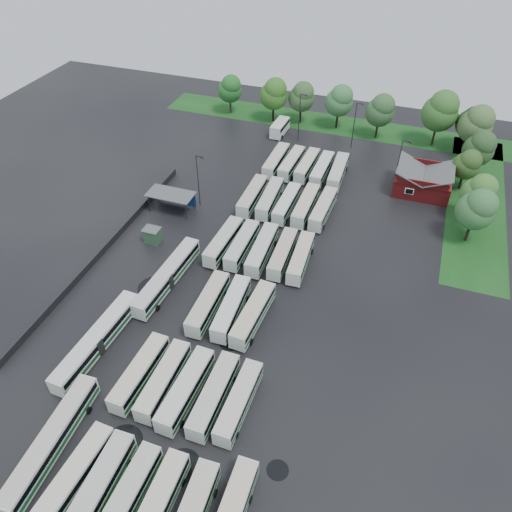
% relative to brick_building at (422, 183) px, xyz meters
% --- Properties ---
extents(ground, '(160.00, 160.00, 0.00)m').
position_rel_brick_building_xyz_m(ground, '(-24.00, -42.77, -1.87)').
color(ground, black).
rests_on(ground, ground).
extents(brick_building, '(10.07, 8.60, 5.39)m').
position_rel_brick_building_xyz_m(brick_building, '(0.00, 0.00, 0.00)').
color(brick_building, maroon).
rests_on(brick_building, ground).
extents(wash_shed, '(8.20, 4.20, 3.58)m').
position_rel_brick_building_xyz_m(wash_shed, '(-41.20, -20.74, 1.12)').
color(wash_shed, '#2D2D30').
rests_on(wash_shed, ground).
extents(utility_hut, '(2.70, 2.20, 2.62)m').
position_rel_brick_building_xyz_m(utility_hut, '(-40.20, -30.17, -0.55)').
color(utility_hut, '#294E30').
rests_on(utility_hut, ground).
extents(grass_strip_north, '(80.00, 10.00, 0.01)m').
position_rel_brick_building_xyz_m(grass_strip_north, '(-22.00, 22.03, -1.86)').
color(grass_strip_north, '#154916').
rests_on(grass_strip_north, ground).
extents(grass_strip_east, '(10.00, 50.00, 0.01)m').
position_rel_brick_building_xyz_m(grass_strip_east, '(10.00, 0.03, -1.86)').
color(grass_strip_east, '#154916').
rests_on(grass_strip_east, ground).
extents(west_fence, '(0.10, 50.00, 1.20)m').
position_rel_brick_building_xyz_m(west_fence, '(-46.20, -34.77, -1.27)').
color(west_fence, '#2D2D30').
rests_on(west_fence, ground).
extents(bus_r0c0, '(2.82, 10.95, 3.02)m').
position_rel_brick_building_xyz_m(bus_r0c0, '(-28.27, -68.46, -0.20)').
color(bus_r0c0, silver).
rests_on(bus_r0c0, ground).
extents(bus_r0c1, '(2.60, 11.07, 3.07)m').
position_rel_brick_building_xyz_m(bus_r0c1, '(-25.33, -68.63, -0.18)').
color(bus_r0c1, silver).
rests_on(bus_r0c1, ground).
extents(bus_r0c2, '(2.32, 10.53, 2.93)m').
position_rel_brick_building_xyz_m(bus_r0c2, '(-22.15, -68.54, -0.26)').
color(bus_r0c2, silver).
rests_on(bus_r0c2, ground).
extents(bus_r0c3, '(2.47, 10.87, 3.02)m').
position_rel_brick_building_xyz_m(bus_r0c3, '(-18.97, -68.50, -0.21)').
color(bus_r0c3, silver).
rests_on(bus_r0c3, ground).
extents(bus_r1c0, '(2.61, 10.88, 3.01)m').
position_rel_brick_building_xyz_m(bus_r1c0, '(-28.40, -55.08, -0.21)').
color(bus_r1c0, silver).
rests_on(bus_r1c0, ground).
extents(bus_r1c1, '(2.36, 10.76, 2.99)m').
position_rel_brick_building_xyz_m(bus_r1c1, '(-25.17, -55.08, -0.22)').
color(bus_r1c1, silver).
rests_on(bus_r1c1, ground).
extents(bus_r1c2, '(2.71, 11.19, 3.10)m').
position_rel_brick_building_xyz_m(bus_r1c2, '(-22.08, -55.40, -0.16)').
color(bus_r1c2, silver).
rests_on(bus_r1c2, ground).
extents(bus_r1c3, '(2.37, 11.02, 3.07)m').
position_rel_brick_building_xyz_m(bus_r1c3, '(-18.65, -55.00, -0.18)').
color(bus_r1c3, silver).
rests_on(bus_r1c3, ground).
extents(bus_r1c4, '(2.36, 10.58, 2.94)m').
position_rel_brick_building_xyz_m(bus_r1c4, '(-15.61, -54.83, -0.25)').
color(bus_r1c4, silver).
rests_on(bus_r1c4, ground).
extents(bus_r2c1, '(2.53, 11.04, 3.06)m').
position_rel_brick_building_xyz_m(bus_r2c1, '(-25.25, -41.63, -0.18)').
color(bus_r2c1, silver).
rests_on(bus_r2c1, ground).
extents(bus_r2c2, '(2.86, 11.05, 3.05)m').
position_rel_brick_building_xyz_m(bus_r2c2, '(-21.86, -41.41, -0.19)').
color(bus_r2c2, silver).
rests_on(bus_r2c2, ground).
extents(bus_r2c3, '(2.93, 11.23, 3.10)m').
position_rel_brick_building_xyz_m(bus_r2c3, '(-18.64, -41.52, -0.16)').
color(bus_r2c3, silver).
rests_on(bus_r2c3, ground).
extents(bus_r3c0, '(2.74, 10.92, 3.02)m').
position_rel_brick_building_xyz_m(bus_r3c0, '(-28.41, -28.21, -0.21)').
color(bus_r3c0, silver).
rests_on(bus_r3c0, ground).
extents(bus_r3c1, '(2.28, 10.65, 2.96)m').
position_rel_brick_building_xyz_m(bus_r3c1, '(-25.34, -27.99, -0.24)').
color(bus_r3c1, silver).
rests_on(bus_r3c1, ground).
extents(bus_r3c2, '(2.74, 11.15, 3.08)m').
position_rel_brick_building_xyz_m(bus_r3c2, '(-21.96, -28.08, -0.17)').
color(bus_r3c2, silver).
rests_on(bus_r3c2, ground).
extents(bus_r3c3, '(2.56, 10.58, 2.93)m').
position_rel_brick_building_xyz_m(bus_r3c3, '(-18.64, -27.84, -0.26)').
color(bus_r3c3, silver).
rests_on(bus_r3c3, ground).
extents(bus_r3c4, '(2.74, 10.63, 2.93)m').
position_rel_brick_building_xyz_m(bus_r3c4, '(-15.70, -27.88, -0.25)').
color(bus_r3c4, silver).
rests_on(bus_r3c4, ground).
extents(bus_r4c0, '(2.47, 11.02, 3.06)m').
position_rel_brick_building_xyz_m(bus_r4c0, '(-28.47, -14.41, -0.18)').
color(bus_r4c0, silver).
rests_on(bus_r4c0, ground).
extents(bus_r4c1, '(2.76, 11.03, 3.05)m').
position_rel_brick_building_xyz_m(bus_r4c1, '(-25.24, -14.09, -0.19)').
color(bus_r4c1, silver).
rests_on(bus_r4c1, ground).
extents(bus_r4c2, '(2.41, 10.57, 2.93)m').
position_rel_brick_building_xyz_m(bus_r4c2, '(-21.98, -14.56, -0.25)').
color(bus_r4c2, silver).
rests_on(bus_r4c2, ground).
extents(bus_r4c3, '(2.43, 11.07, 3.08)m').
position_rel_brick_building_xyz_m(bus_r4c3, '(-18.64, -14.17, -0.17)').
color(bus_r4c3, silver).
rests_on(bus_r4c3, ground).
extents(bus_r4c4, '(2.71, 10.94, 3.02)m').
position_rel_brick_building_xyz_m(bus_r4c4, '(-15.51, -14.05, -0.20)').
color(bus_r4c4, silver).
rests_on(bus_r4c4, ground).
extents(bus_r5c0, '(2.43, 11.02, 3.06)m').
position_rel_brick_building_xyz_m(bus_r5c0, '(-28.25, -1.05, -0.18)').
color(bus_r5c0, silver).
rests_on(bus_r5c0, ground).
extents(bus_r5c1, '(2.71, 10.71, 2.96)m').
position_rel_brick_building_xyz_m(bus_r5c1, '(-25.11, -0.82, -0.24)').
color(bus_r5c1, silver).
rests_on(bus_r5c1, ground).
extents(bus_r5c2, '(2.64, 10.66, 2.94)m').
position_rel_brick_building_xyz_m(bus_r5c2, '(-21.98, -0.65, -0.25)').
color(bus_r5c2, silver).
rests_on(bus_r5c2, ground).
extents(bus_r5c3, '(2.49, 10.73, 2.97)m').
position_rel_brick_building_xyz_m(bus_r5c3, '(-18.89, -1.11, -0.23)').
color(bus_r5c3, silver).
rests_on(bus_r5c3, ground).
extents(bus_r5c4, '(2.66, 11.10, 3.07)m').
position_rel_brick_building_xyz_m(bus_r5c4, '(-15.72, -1.06, -0.18)').
color(bus_r5c4, silver).
rests_on(bus_r5c4, ground).
extents(artic_bus_west_a, '(3.01, 15.96, 2.94)m').
position_rel_brick_building_xyz_m(artic_bus_west_a, '(-32.94, -66.14, -0.23)').
color(artic_bus_west_a, silver).
rests_on(artic_bus_west_a, ground).
extents(artic_bus_west_b, '(3.11, 16.23, 2.99)m').
position_rel_brick_building_xyz_m(artic_bus_west_b, '(-33.13, -38.54, -0.21)').
color(artic_bus_west_b, silver).
rests_on(artic_bus_west_b, ground).
extents(artic_bus_west_c, '(3.13, 16.44, 3.03)m').
position_rel_brick_building_xyz_m(artic_bus_west_c, '(-36.10, -52.45, -0.18)').
color(artic_bus_west_c, silver).
rests_on(artic_bus_west_c, ground).
extents(minibus, '(2.74, 6.70, 2.88)m').
position_rel_brick_building_xyz_m(minibus, '(-31.94, 13.30, -0.27)').
color(minibus, white).
rests_on(minibus, ground).
extents(tree_north_0, '(5.63, 5.63, 9.32)m').
position_rel_brick_building_xyz_m(tree_north_0, '(-46.21, 19.89, 4.12)').
color(tree_north_0, '#3B2B20').
rests_on(tree_north_0, ground).
extents(tree_north_1, '(6.28, 6.28, 10.40)m').
position_rel_brick_building_xyz_m(tree_north_1, '(-35.19, 18.95, 4.82)').
color(tree_north_1, black).
rests_on(tree_north_1, ground).
extents(tree_north_2, '(5.87, 5.87, 9.73)m').
position_rel_brick_building_xyz_m(tree_north_2, '(-29.10, 20.48, 4.39)').
color(tree_north_2, black).
rests_on(tree_north_2, ground).
extents(tree_north_3, '(6.13, 6.13, 10.16)m').
position_rel_brick_building_xyz_m(tree_north_3, '(-20.54, 20.54, 4.67)').
color(tree_north_3, black).
rests_on(tree_north_3, ground).
extents(tree_north_4, '(6.14, 6.14, 10.18)m').
position_rel_brick_building_xyz_m(tree_north_4, '(-11.27, 18.55, 4.68)').
color(tree_north_4, black).
rests_on(tree_north_4, ground).
extents(tree_north_5, '(7.41, 7.41, 12.28)m').
position_rel_brick_building_xyz_m(tree_north_5, '(0.69, 19.23, 6.04)').
color(tree_north_5, black).
rests_on(tree_north_5, ground).
extents(tree_north_6, '(5.72, 5.72, 9.47)m').
position_rel_brick_building_xyz_m(tree_north_6, '(7.08, 20.01, 4.22)').
color(tree_north_6, black).
rests_on(tree_north_6, ground).
extents(tree_east_0, '(6.09, 6.09, 10.09)m').
position_rel_brick_building_xyz_m(tree_east_0, '(8.58, -12.82, 4.62)').
color(tree_east_0, black).
rests_on(tree_east_0, ground).
extents(tree_east_1, '(5.71, 5.71, 9.45)m').
position_rel_brick_building_xyz_m(tree_east_1, '(8.99, -6.97, 4.21)').
color(tree_east_1, black).
rests_on(tree_east_1, ground).
extents(tree_east_2, '(4.99, 4.98, 8.24)m').
position_rel_brick_building_xyz_m(tree_east_2, '(6.97, 3.36, 3.43)').
color(tree_east_2, black).
rests_on(tree_east_2, ground).
extents(tree_east_3, '(5.89, 5.89, 9.76)m').
position_rel_brick_building_xyz_m(tree_east_3, '(8.81, 8.49, 4.41)').
color(tree_east_3, black).
rests_on(tree_east_3, ground).
extents(tree_east_4, '(6.79, 6.79, 11.25)m').
position_rel_brick_building_xyz_m(tree_east_4, '(7.88, 16.82, 5.37)').
color(tree_east_4, '#3C2C21').
rests_on(tree_east_4, ground).
extents(lamp_post_ne, '(1.64, 0.32, 10.62)m').
position_rel_brick_building_xyz_m(lamp_post_ne, '(-4.84, -1.81, 4.30)').
color(lamp_post_ne, '#2D2D30').
rests_on(lamp_post_ne, ground).
extents(lamp_post_nw, '(1.54, 0.30, 10.01)m').
position_rel_brick_building_xyz_m(lamp_post_nw, '(-37.21, -17.77, 3.95)').
color(lamp_post_nw, '#2D2D30').
rests_on(lamp_post_nw, ground).
extents(lamp_post_back_w, '(1.61, 0.31, 10.47)m').
position_rel_brick_building_xyz_m(lamp_post_back_w, '(-27.14, 11.87, 4.21)').
color(lamp_post_back_w, '#2D2D30').
rests_on(lamp_post_back_w, ground).
extents(lamp_post_back_e, '(1.54, 0.30, 10.00)m').
position_rel_brick_building_xyz_m(lamp_post_back_e, '(-15.55, 12.55, 3.94)').
color(lamp_post_back_e, '#2D2D30').
rests_on(lamp_post_back_e, ground).
extents(puddle_0, '(4.31, 4.31, 0.01)m').
position_rel_brick_building_xyz_m(puddle_0, '(-26.31, -62.89, -1.86)').
color(puddle_0, black).
rests_on(puddle_0, ground).
extents(puddle_1, '(4.01, 4.01, 0.01)m').
position_rel_brick_building_xyz_m(puddle_1, '(-18.94, -63.20, -1.86)').
color(puddle_1, black).
rests_on(puddle_1, ground).
extents(puddle_2, '(4.98, 4.98, 0.01)m').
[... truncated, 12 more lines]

